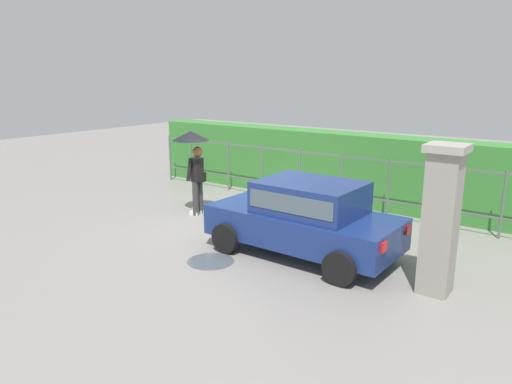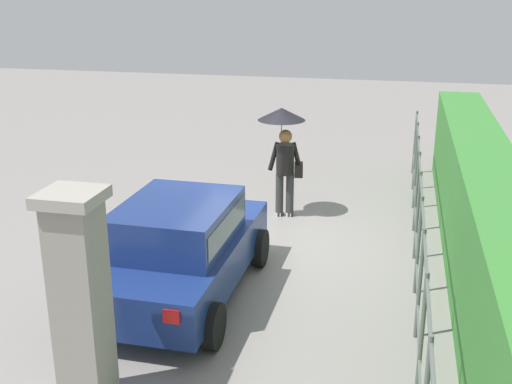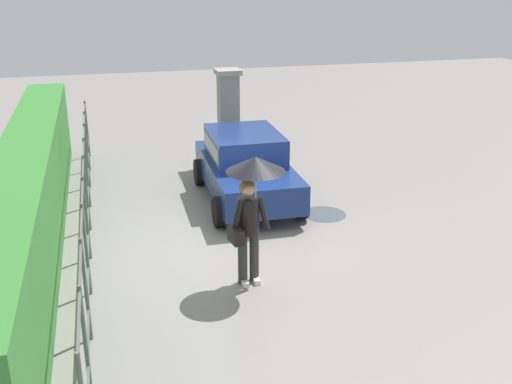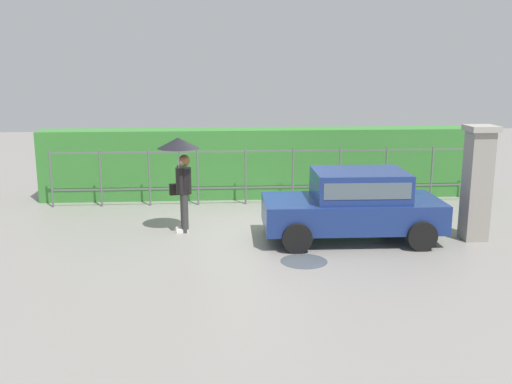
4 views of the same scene
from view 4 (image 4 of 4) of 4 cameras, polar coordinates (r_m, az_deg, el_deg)
ground_plane at (r=12.95m, az=-0.24°, el=-3.84°), size 40.00×40.00×0.00m
car at (r=12.32m, az=9.68°, el=-1.01°), size 3.76×1.91×1.48m
pedestrian at (r=12.63m, az=-7.46°, el=2.81°), size 0.90×0.90×2.11m
gate_pillar at (r=12.90m, az=20.96°, el=0.93°), size 0.60×0.60×2.42m
fence_section at (r=15.25m, az=1.32°, el=1.86°), size 11.34×0.05×1.50m
hedge_row at (r=16.14m, az=1.02°, el=2.89°), size 12.29×0.90×1.90m
puddle_near at (r=11.03m, az=4.74°, el=-6.82°), size 0.89×0.89×0.00m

